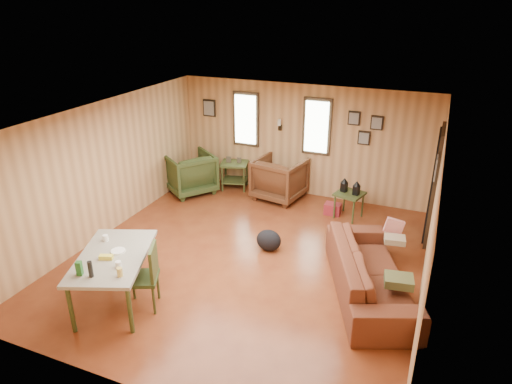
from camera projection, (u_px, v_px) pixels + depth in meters
room at (263, 188)px, 7.32m from camera, size 5.54×6.04×2.44m
sofa at (371, 265)px, 6.57m from camera, size 1.56×2.52×0.95m
recliner_brown at (280, 177)px, 9.71m from camera, size 1.10×1.05×0.99m
recliner_green at (190, 171)px, 10.02m from camera, size 1.29×1.30×0.98m
end_table at (235, 171)px, 10.25m from camera, size 0.71×0.67×0.75m
side_table at (350, 192)px, 8.83m from camera, size 0.62×0.62×0.80m
cooler at (333, 209)px, 9.12m from camera, size 0.32×0.23×0.23m
backpack at (269, 240)px, 7.80m from camera, size 0.44×0.33×0.38m
sofa_pillows at (396, 255)px, 6.77m from camera, size 0.64×1.66×0.34m
dining_table at (112, 260)px, 6.27m from camera, size 1.38×1.72×0.98m
dining_chair at (147, 274)px, 6.24m from camera, size 0.58×0.58×0.96m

